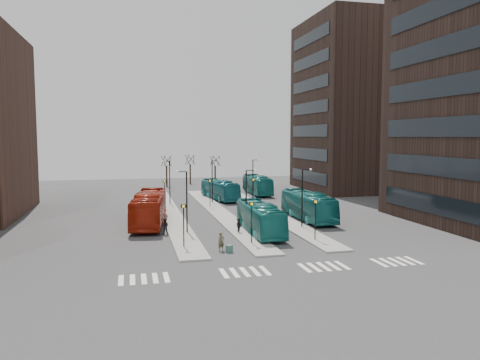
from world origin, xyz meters
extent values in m
plane|color=#2F2F31|center=(0.00, 0.00, 0.00)|extent=(160.00, 160.00, 0.00)
cube|color=gray|center=(-4.00, 30.00, 0.07)|extent=(2.50, 45.00, 0.15)
cube|color=gray|center=(2.00, 30.00, 0.07)|extent=(2.50, 45.00, 0.15)
cube|color=gray|center=(8.00, 30.00, 0.07)|extent=(2.50, 45.00, 0.15)
cube|color=navy|center=(-0.90, 9.72, 0.30)|extent=(0.60, 0.54, 0.61)
imported|color=maroon|center=(-6.83, 23.61, 1.78)|extent=(4.53, 13.07, 3.56)
imported|color=#146762|center=(3.64, 16.55, 1.52)|extent=(2.84, 10.95, 3.03)
imported|color=#156069|center=(4.41, 41.65, 1.49)|extent=(4.22, 10.98, 2.98)
imported|color=#13605D|center=(11.11, 22.72, 1.61)|extent=(2.72, 11.53, 3.21)
imported|color=#146865|center=(11.75, 47.03, 1.56)|extent=(2.89, 11.23, 3.11)
imported|color=#4B462D|center=(-1.46, 10.33, 0.80)|extent=(0.66, 0.52, 1.60)
imported|color=black|center=(-5.56, 18.03, 0.80)|extent=(0.87, 0.73, 1.60)
imported|color=black|center=(1.55, 16.73, 0.77)|extent=(0.59, 0.97, 1.55)
imported|color=black|center=(3.47, 15.83, 0.84)|extent=(0.68, 1.12, 1.69)
cube|color=silver|center=(-9.50, 4.00, 0.01)|extent=(0.35, 2.40, 0.01)
cube|color=silver|center=(-8.75, 4.00, 0.01)|extent=(0.35, 2.40, 0.01)
cube|color=silver|center=(-8.00, 4.00, 0.01)|extent=(0.35, 2.40, 0.01)
cube|color=silver|center=(-7.25, 4.00, 0.01)|extent=(0.35, 2.40, 0.01)
cube|color=silver|center=(-6.50, 4.00, 0.01)|extent=(0.35, 2.40, 0.01)
cube|color=silver|center=(-2.50, 4.00, 0.01)|extent=(0.35, 2.40, 0.01)
cube|color=silver|center=(-1.75, 4.00, 0.01)|extent=(0.35, 2.40, 0.01)
cube|color=silver|center=(-1.00, 4.00, 0.01)|extent=(0.35, 2.40, 0.01)
cube|color=silver|center=(-0.25, 4.00, 0.01)|extent=(0.35, 2.40, 0.01)
cube|color=silver|center=(0.50, 4.00, 0.01)|extent=(0.35, 2.40, 0.01)
cube|color=silver|center=(3.50, 4.00, 0.01)|extent=(0.35, 2.40, 0.01)
cube|color=silver|center=(4.25, 4.00, 0.01)|extent=(0.35, 2.40, 0.01)
cube|color=silver|center=(5.00, 4.00, 0.01)|extent=(0.35, 2.40, 0.01)
cube|color=silver|center=(5.75, 4.00, 0.01)|extent=(0.35, 2.40, 0.01)
cube|color=silver|center=(6.50, 4.00, 0.01)|extent=(0.35, 2.40, 0.01)
cube|color=silver|center=(9.50, 4.00, 0.01)|extent=(0.35, 2.40, 0.01)
cube|color=silver|center=(10.25, 4.00, 0.01)|extent=(0.35, 2.40, 0.01)
cube|color=silver|center=(11.00, 4.00, 0.01)|extent=(0.35, 2.40, 0.01)
cube|color=silver|center=(11.75, 4.00, 0.01)|extent=(0.35, 2.40, 0.01)
cube|color=silver|center=(12.50, 4.00, 0.01)|extent=(0.35, 2.40, 0.01)
cube|color=black|center=(21.94, 16.00, 2.50)|extent=(0.12, 16.00, 2.00)
cube|color=black|center=(21.94, 16.00, 6.50)|extent=(0.12, 16.00, 2.00)
cube|color=black|center=(21.94, 16.00, 10.50)|extent=(0.12, 16.00, 2.00)
cube|color=black|center=(21.94, 16.00, 14.50)|extent=(0.12, 16.00, 2.00)
cube|color=black|center=(21.94, 16.00, 18.50)|extent=(0.12, 16.00, 2.00)
cube|color=black|center=(21.94, 16.00, 22.50)|extent=(0.12, 16.00, 2.00)
cube|color=black|center=(32.00, 50.00, 15.00)|extent=(20.00, 20.00, 30.00)
cube|color=black|center=(21.94, 50.00, 2.50)|extent=(0.12, 16.00, 2.00)
cube|color=black|center=(21.94, 50.00, 6.50)|extent=(0.12, 16.00, 2.00)
cube|color=black|center=(21.94, 50.00, 10.50)|extent=(0.12, 16.00, 2.00)
cube|color=black|center=(21.94, 50.00, 14.50)|extent=(0.12, 16.00, 2.00)
cube|color=black|center=(21.94, 50.00, 18.50)|extent=(0.12, 16.00, 2.00)
cube|color=black|center=(21.94, 50.00, 22.50)|extent=(0.12, 16.00, 2.00)
cube|color=black|center=(21.94, 50.00, 26.50)|extent=(0.12, 16.00, 2.00)
cylinder|color=black|center=(-4.40, 12.00, 1.90)|extent=(0.10, 0.10, 3.50)
cube|color=black|center=(-4.40, 12.00, 3.65)|extent=(0.45, 0.10, 0.30)
cube|color=yellow|center=(-4.40, 11.94, 3.65)|extent=(0.20, 0.02, 0.20)
cylinder|color=black|center=(-4.40, 34.00, 1.90)|extent=(0.10, 0.10, 3.50)
cube|color=black|center=(-4.40, 34.00, 3.65)|extent=(0.45, 0.10, 0.30)
cube|color=yellow|center=(-4.40, 33.94, 3.65)|extent=(0.20, 0.02, 0.20)
cylinder|color=black|center=(1.60, 12.00, 1.90)|extent=(0.10, 0.10, 3.50)
cube|color=black|center=(1.60, 12.00, 3.65)|extent=(0.45, 0.10, 0.30)
cube|color=yellow|center=(1.60, 11.94, 3.65)|extent=(0.20, 0.02, 0.20)
cylinder|color=black|center=(1.60, 34.00, 1.90)|extent=(0.10, 0.10, 3.50)
cube|color=black|center=(1.60, 34.00, 3.65)|extent=(0.45, 0.10, 0.30)
cube|color=yellow|center=(1.60, 33.94, 3.65)|extent=(0.20, 0.02, 0.20)
cylinder|color=black|center=(7.60, 12.00, 1.90)|extent=(0.10, 0.10, 3.50)
cube|color=black|center=(7.60, 12.00, 3.65)|extent=(0.45, 0.10, 0.30)
cube|color=yellow|center=(7.60, 11.94, 3.65)|extent=(0.20, 0.02, 0.20)
cylinder|color=black|center=(7.60, 34.00, 1.90)|extent=(0.10, 0.10, 3.50)
cube|color=black|center=(7.60, 34.00, 3.65)|extent=(0.45, 0.10, 0.30)
cube|color=yellow|center=(7.60, 33.94, 3.65)|extent=(0.20, 0.02, 0.20)
cylinder|color=black|center=(-3.40, 18.00, 3.15)|extent=(0.14, 0.14, 6.00)
cylinder|color=black|center=(-3.85, 18.00, 6.15)|extent=(0.90, 0.08, 0.08)
sphere|color=silver|center=(-4.30, 18.00, 6.15)|extent=(0.24, 0.24, 0.24)
cylinder|color=black|center=(-3.40, 38.00, 3.15)|extent=(0.14, 0.14, 6.00)
cylinder|color=black|center=(-3.85, 38.00, 6.15)|extent=(0.90, 0.08, 0.08)
sphere|color=silver|center=(-4.30, 38.00, 6.15)|extent=(0.24, 0.24, 0.24)
cylinder|color=black|center=(2.60, 18.00, 3.15)|extent=(0.14, 0.14, 6.00)
cylinder|color=black|center=(3.05, 18.00, 6.15)|extent=(0.90, 0.08, 0.08)
sphere|color=silver|center=(3.50, 18.00, 6.15)|extent=(0.24, 0.24, 0.24)
cylinder|color=black|center=(2.60, 38.00, 3.15)|extent=(0.14, 0.14, 6.00)
cylinder|color=black|center=(3.05, 38.00, 6.15)|extent=(0.90, 0.08, 0.08)
sphere|color=silver|center=(3.50, 38.00, 6.15)|extent=(0.24, 0.24, 0.24)
cylinder|color=black|center=(8.60, 18.00, 3.15)|extent=(0.14, 0.14, 6.00)
cylinder|color=black|center=(9.05, 18.00, 6.15)|extent=(0.90, 0.08, 0.08)
sphere|color=silver|center=(9.50, 18.00, 6.15)|extent=(0.24, 0.24, 0.24)
cylinder|color=black|center=(8.60, 38.00, 3.15)|extent=(0.14, 0.14, 6.00)
cylinder|color=black|center=(9.05, 38.00, 6.15)|extent=(0.90, 0.08, 0.08)
sphere|color=silver|center=(9.50, 38.00, 6.15)|extent=(0.24, 0.24, 0.24)
cylinder|color=black|center=(-2.00, 62.00, 2.00)|extent=(0.30, 0.30, 4.00)
cylinder|color=black|center=(-1.30, 62.00, 4.90)|extent=(0.10, 1.56, 1.95)
cylinder|color=black|center=(-1.78, 62.67, 4.90)|extent=(1.48, 0.59, 1.97)
cylinder|color=black|center=(-2.57, 62.41, 4.90)|extent=(0.90, 1.31, 1.99)
cylinder|color=black|center=(-2.57, 61.59, 4.90)|extent=(0.89, 1.31, 1.99)
cylinder|color=black|center=(-1.79, 61.33, 4.90)|extent=(1.48, 0.58, 1.97)
cylinder|color=black|center=(3.00, 66.00, 2.00)|extent=(0.30, 0.30, 4.00)
cylinder|color=black|center=(3.70, 66.00, 4.90)|extent=(0.10, 1.56, 1.95)
cylinder|color=black|center=(3.22, 66.67, 4.90)|extent=(1.48, 0.59, 1.97)
cylinder|color=black|center=(2.43, 66.41, 4.90)|extent=(0.90, 1.31, 1.99)
cylinder|color=black|center=(2.43, 65.59, 4.90)|extent=(0.89, 1.31, 1.99)
cylinder|color=black|center=(3.21, 65.33, 4.90)|extent=(1.48, 0.58, 1.97)
cylinder|color=black|center=(7.00, 60.00, 2.00)|extent=(0.30, 0.30, 4.00)
cylinder|color=black|center=(7.70, 60.00, 4.90)|extent=(0.10, 1.56, 1.95)
cylinder|color=black|center=(7.22, 60.67, 4.90)|extent=(1.48, 0.59, 1.97)
cylinder|color=black|center=(6.43, 60.41, 4.90)|extent=(0.90, 1.31, 1.99)
cylinder|color=black|center=(6.43, 59.59, 4.90)|extent=(0.89, 1.31, 1.99)
cylinder|color=black|center=(7.21, 59.33, 4.90)|extent=(1.48, 0.58, 1.97)
camera|label=1|loc=(-8.74, -27.37, 9.57)|focal=35.00mm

